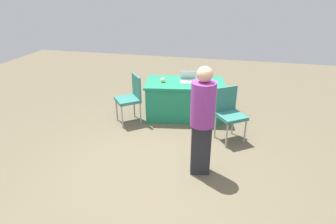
{
  "coord_description": "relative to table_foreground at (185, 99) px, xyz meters",
  "views": [
    {
      "loc": [
        -0.8,
        3.45,
        2.62
      ],
      "look_at": [
        0.04,
        -0.21,
        0.9
      ],
      "focal_mm": 30.2,
      "sensor_mm": 36.0,
      "label": 1
    }
  ],
  "objects": [
    {
      "name": "ground_plane",
      "position": [
        -0.1,
        2.02,
        -0.39
      ],
      "size": [
        14.4,
        14.4,
        0.0
      ],
      "primitive_type": "plane",
      "color": "brown"
    },
    {
      "name": "chair_tucked_left",
      "position": [
        1.0,
        0.51,
        0.18
      ],
      "size": [
        0.62,
        0.62,
        0.98
      ],
      "rotation": [
        0.0,
        0.0,
        -0.9
      ],
      "color": "#9E9993",
      "rests_on": "ground"
    },
    {
      "name": "laptop_silver",
      "position": [
        -0.06,
        -0.03,
        0.42
      ],
      "size": [
        0.36,
        0.34,
        0.21
      ],
      "rotation": [
        0.0,
        0.0,
        0.16
      ],
      "color": "silver",
      "rests_on": "table_foreground"
    },
    {
      "name": "table_foreground",
      "position": [
        0.0,
        0.0,
        0.0
      ],
      "size": [
        1.73,
        1.13,
        0.77
      ],
      "rotation": [
        0.0,
        0.0,
        0.16
      ],
      "color": "#1E7A56",
      "rests_on": "ground"
    },
    {
      "name": "chair_near_front",
      "position": [
        -0.94,
        0.79,
        0.17
      ],
      "size": [
        0.61,
        0.61,
        0.97
      ],
      "rotation": [
        0.0,
        0.0,
        0.62
      ],
      "color": "#9E9993",
      "rests_on": "ground"
    },
    {
      "name": "scissors_red",
      "position": [
        -0.51,
        -0.07,
        0.39
      ],
      "size": [
        0.18,
        0.1,
        0.01
      ],
      "primitive_type": "cube",
      "rotation": [
        0.0,
        0.0,
        2.74
      ],
      "color": "red",
      "rests_on": "table_foreground"
    },
    {
      "name": "yarn_ball",
      "position": [
        0.44,
        0.12,
        0.43
      ],
      "size": [
        0.1,
        0.1,
        0.1
      ],
      "primitive_type": "sphere",
      "color": "beige",
      "rests_on": "table_foreground"
    },
    {
      "name": "person_presenter",
      "position": [
        -0.57,
        1.91,
        0.53
      ],
      "size": [
        0.39,
        0.39,
        1.65
      ],
      "rotation": [
        0.0,
        0.0,
        3.31
      ],
      "color": "#26262D",
      "rests_on": "ground"
    }
  ]
}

